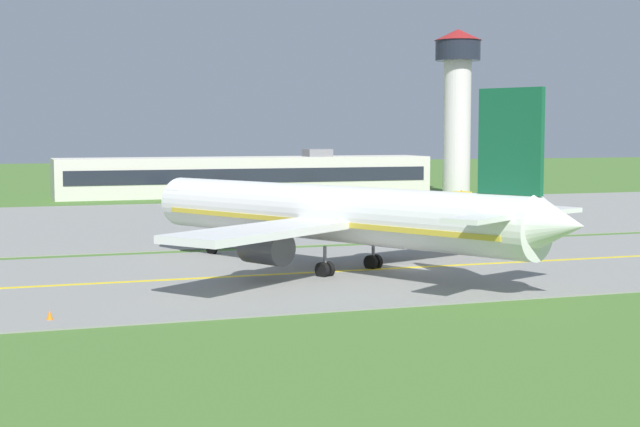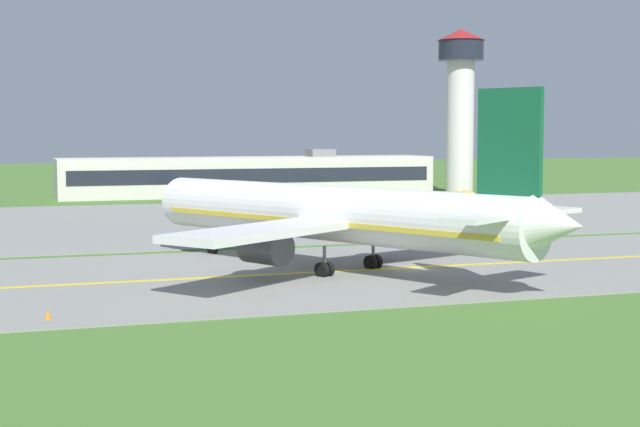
% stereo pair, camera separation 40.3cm
% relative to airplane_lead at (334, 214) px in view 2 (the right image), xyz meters
% --- Properties ---
extents(ground_plane, '(500.00, 500.00, 0.00)m').
position_rel_airplane_lead_xyz_m(ground_plane, '(5.32, -0.66, -4.13)').
color(ground_plane, '#47702D').
extents(taxiway_strip, '(240.00, 28.00, 0.10)m').
position_rel_airplane_lead_xyz_m(taxiway_strip, '(5.32, -0.66, -4.08)').
color(taxiway_strip, gray).
rests_on(taxiway_strip, ground).
extents(apron_pad, '(140.00, 52.00, 0.10)m').
position_rel_airplane_lead_xyz_m(apron_pad, '(15.32, 41.34, -4.08)').
color(apron_pad, gray).
rests_on(apron_pad, ground).
extents(taxiway_centreline, '(220.00, 0.60, 0.01)m').
position_rel_airplane_lead_xyz_m(taxiway_centreline, '(5.32, -0.66, -4.03)').
color(taxiway_centreline, yellow).
rests_on(taxiway_centreline, taxiway_strip).
extents(airplane_lead, '(30.35, 36.56, 12.70)m').
position_rel_airplane_lead_xyz_m(airplane_lead, '(0.00, 0.00, 0.00)').
color(airplane_lead, white).
rests_on(airplane_lead, ground).
extents(service_truck_baggage, '(6.53, 2.71, 2.59)m').
position_rel_airplane_lead_xyz_m(service_truck_baggage, '(17.39, 47.16, -2.95)').
color(service_truck_baggage, red).
rests_on(service_truck_baggage, ground).
extents(service_truck_fuel, '(3.54, 6.70, 2.59)m').
position_rel_airplane_lead_xyz_m(service_truck_fuel, '(33.18, 46.15, -2.95)').
color(service_truck_fuel, yellow).
rests_on(service_truck_fuel, ground).
extents(service_truck_catering, '(4.51, 6.29, 2.60)m').
position_rel_airplane_lead_xyz_m(service_truck_catering, '(4.08, 50.82, -2.60)').
color(service_truck_catering, '#264CA5').
rests_on(service_truck_catering, ground).
extents(terminal_building, '(59.28, 9.89, 7.23)m').
position_rel_airplane_lead_xyz_m(terminal_building, '(14.74, 81.82, -1.10)').
color(terminal_building, beige).
rests_on(terminal_building, ground).
extents(control_tower, '(7.60, 7.60, 26.36)m').
position_rel_airplane_lead_xyz_m(control_tower, '(47.65, 74.11, 11.78)').
color(control_tower, silver).
rests_on(control_tower, ground).
extents(traffic_cone_near_edge, '(0.44, 0.44, 0.60)m').
position_rel_airplane_lead_xyz_m(traffic_cone_near_edge, '(-20.40, -12.13, -3.83)').
color(traffic_cone_near_edge, orange).
rests_on(traffic_cone_near_edge, ground).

